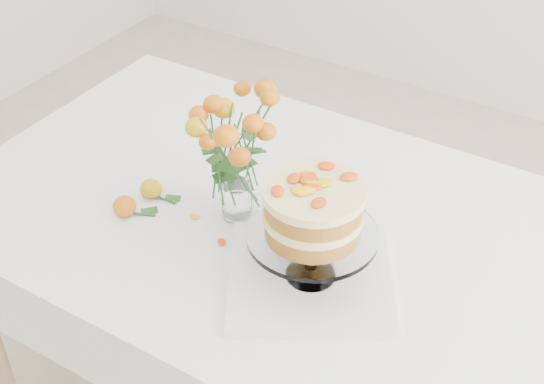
# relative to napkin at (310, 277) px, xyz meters

# --- Properties ---
(table) EXTENTS (1.43, 0.93, 0.76)m
(table) POSITION_rel_napkin_xyz_m (-0.19, 0.14, -0.09)
(table) COLOR tan
(table) RESTS_ON ground
(napkin) EXTENTS (0.45, 0.45, 0.01)m
(napkin) POSITION_rel_napkin_xyz_m (0.00, 0.00, 0.00)
(napkin) COLOR white
(napkin) RESTS_ON table
(cake_stand) EXTENTS (0.26, 0.26, 0.23)m
(cake_stand) POSITION_rel_napkin_xyz_m (0.00, 0.00, 0.16)
(cake_stand) COLOR white
(cake_stand) RESTS_ON napkin
(rose_vase) EXTENTS (0.29, 0.29, 0.34)m
(rose_vase) POSITION_rel_napkin_xyz_m (-0.24, 0.09, 0.20)
(rose_vase) COLOR white
(rose_vase) RESTS_ON table
(loose_rose_near) EXTENTS (0.09, 0.05, 0.04)m
(loose_rose_near) POSITION_rel_napkin_xyz_m (-0.45, 0.05, 0.02)
(loose_rose_near) COLOR orange
(loose_rose_near) RESTS_ON table
(loose_rose_far) EXTENTS (0.09, 0.06, 0.04)m
(loose_rose_far) POSITION_rel_napkin_xyz_m (-0.45, -0.03, 0.02)
(loose_rose_far) COLOR #C34F09
(loose_rose_far) RESTS_ON table
(stray_petal_a) EXTENTS (0.03, 0.02, 0.00)m
(stray_petal_a) POSITION_rel_napkin_xyz_m (-0.31, 0.04, -0.00)
(stray_petal_a) COLOR yellow
(stray_petal_a) RESTS_ON table
(stray_petal_b) EXTENTS (0.03, 0.02, 0.00)m
(stray_petal_b) POSITION_rel_napkin_xyz_m (-0.21, -0.00, -0.00)
(stray_petal_b) COLOR yellow
(stray_petal_b) RESTS_ON table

